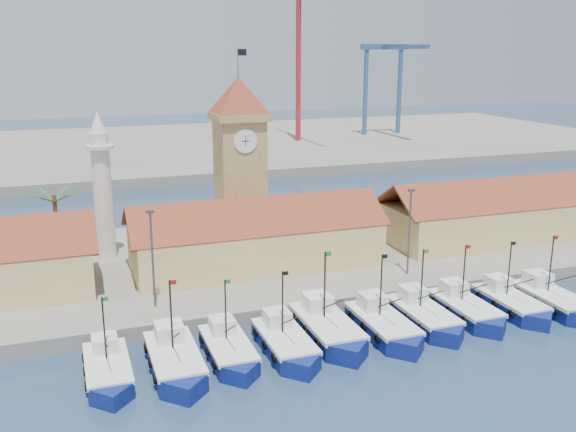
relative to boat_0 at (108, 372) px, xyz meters
name	(u,v)px	position (x,y,z in m)	size (l,w,h in m)	color
ground	(328,359)	(16.95, -2.35, -0.70)	(400.00, 400.00, 0.00)	#1B2E4A
quay	(246,260)	(16.95, 21.65, 0.05)	(140.00, 32.00, 1.50)	gray
terminal	(147,149)	(16.95, 107.65, 0.30)	(240.00, 80.00, 2.00)	gray
boat_0	(108,372)	(0.00, 0.00, 0.00)	(3.27, 8.97, 6.79)	navy
boat_1	(175,363)	(4.99, -0.40, 0.09)	(3.69, 10.10, 7.64)	navy
boat_2	(229,352)	(9.41, 0.17, 0.01)	(3.33, 9.13, 6.91)	navy
boat_3	(286,345)	(14.09, -0.30, 0.04)	(3.48, 9.54, 7.22)	navy
boat_4	(329,330)	(18.37, 0.95, 0.13)	(3.88, 10.64, 8.05)	navy
boat_5	(384,327)	(23.27, 0.06, 0.08)	(3.64, 9.97, 7.54)	navy
boat_6	(425,318)	(27.68, 0.65, 0.06)	(3.54, 9.71, 7.34)	navy
boat_7	(467,311)	(32.19, 0.79, 0.05)	(3.49, 9.56, 7.23)	navy
boat_8	(512,305)	(37.05, 0.57, 0.04)	(3.44, 9.42, 7.13)	navy
boat_9	(554,302)	(41.24, -0.22, 0.07)	(3.62, 9.92, 7.51)	navy
hall_center	(256,243)	(16.95, 17.65, 3.29)	(27.04, 10.13, 7.61)	#E3CD7C
hall_right	(504,217)	(48.95, 17.65, 3.29)	(31.20, 10.13, 7.61)	#E3CD7C
clock_tower	(240,160)	(16.95, 23.64, 11.26)	(5.80, 5.80, 22.70)	tan
minaret	(102,186)	(1.95, 25.65, 9.03)	(3.00, 3.00, 16.30)	silver
palm_tree	(57,225)	(-3.05, 23.65, 5.54)	(5.60, 5.03, 8.39)	brown
lamp_posts	(285,241)	(17.45, 9.65, 5.78)	(80.70, 0.25, 9.03)	#3F3F44
crane_red_right	(301,32)	(53.38, 101.16, 27.10)	(1.00, 34.03, 46.32)	#B41B2A
gantry	(390,65)	(78.95, 104.30, 19.34)	(13.00, 22.00, 23.20)	#2F5491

